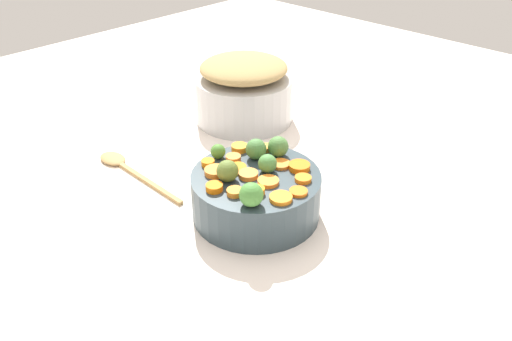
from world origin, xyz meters
TOP-DOWN VIEW (x-y plane):
  - tabletop at (0.00, 0.00)m, footprint 2.40×2.40m
  - serving_bowl_carrots at (0.02, -0.04)m, footprint 0.24×0.24m
  - metal_pot at (-0.29, 0.23)m, footprint 0.24×0.24m
  - stuffing_mound at (-0.29, 0.23)m, footprint 0.21×0.21m
  - carrot_slice_0 at (0.06, 0.03)m, footprint 0.04×0.04m
  - carrot_slice_1 at (0.11, -0.04)m, footprint 0.04×0.04m
  - carrot_slice_2 at (-0.04, -0.09)m, footprint 0.04×0.04m
  - carrot_slice_3 at (-0.07, -0.00)m, footprint 0.04×0.04m
  - carrot_slice_4 at (0.00, -0.13)m, footprint 0.04×0.04m
  - carrot_slice_5 at (-0.03, 0.04)m, footprint 0.04×0.04m
  - carrot_slice_6 at (-0.05, -0.04)m, footprint 0.04×0.04m
  - carrot_slice_7 at (-0.07, -0.08)m, footprint 0.03×0.03m
  - carrot_slice_8 at (0.03, 0.01)m, footprint 0.04×0.04m
  - carrot_slice_9 at (0.01, -0.06)m, footprint 0.04×0.04m
  - carrot_slice_10 at (0.03, -0.11)m, footprint 0.03×0.03m
  - carrot_slice_11 at (0.06, -0.09)m, footprint 0.04×0.04m
  - carrot_slice_12 at (0.05, -0.05)m, footprint 0.04×0.04m
  - carrot_slice_13 at (0.09, -0.00)m, footprint 0.04×0.04m
  - carrot_slice_14 at (-0.02, -0.06)m, footprint 0.04×0.04m
  - carrot_slice_15 at (0.10, -0.07)m, footprint 0.05×0.05m
  - brussels_sprout_0 at (-0.02, -0.00)m, footprint 0.04×0.04m
  - brussels_sprout_1 at (-0.01, -0.09)m, footprint 0.04×0.04m
  - brussels_sprout_2 at (0.00, 0.04)m, footprint 0.04×0.04m
  - brussels_sprout_3 at (0.08, -0.12)m, footprint 0.04×0.04m
  - brussels_sprout_4 at (0.03, -0.02)m, footprint 0.03×0.03m
  - brussels_sprout_5 at (-0.08, -0.05)m, footprint 0.03×0.03m
  - wooden_spoon at (-0.31, -0.12)m, footprint 0.28×0.05m

SIDE VIEW (x-z plane):
  - tabletop at x=0.00m, z-range 0.00..0.02m
  - wooden_spoon at x=-0.31m, z-range 0.02..0.03m
  - serving_bowl_carrots at x=0.02m, z-range 0.02..0.11m
  - metal_pot at x=-0.29m, z-range 0.02..0.13m
  - carrot_slice_1 at x=0.11m, z-range 0.11..0.11m
  - carrot_slice_8 at x=0.03m, z-range 0.11..0.11m
  - carrot_slice_12 at x=0.05m, z-range 0.11..0.11m
  - carrot_slice_15 at x=0.10m, z-range 0.11..0.11m
  - carrot_slice_14 at x=-0.02m, z-range 0.11..0.11m
  - carrot_slice_13 at x=0.09m, z-range 0.11..0.11m
  - carrot_slice_9 at x=0.01m, z-range 0.11..0.12m
  - carrot_slice_5 at x=-0.03m, z-range 0.11..0.12m
  - carrot_slice_10 at x=0.03m, z-range 0.11..0.12m
  - carrot_slice_2 at x=-0.04m, z-range 0.11..0.12m
  - carrot_slice_7 at x=-0.07m, z-range 0.11..0.12m
  - carrot_slice_6 at x=-0.05m, z-range 0.11..0.12m
  - carrot_slice_0 at x=0.06m, z-range 0.11..0.12m
  - carrot_slice_11 at x=0.06m, z-range 0.11..0.12m
  - carrot_slice_4 at x=0.00m, z-range 0.11..0.12m
  - carrot_slice_3 at x=-0.07m, z-range 0.11..0.12m
  - brussels_sprout_5 at x=-0.08m, z-range 0.11..0.13m
  - brussels_sprout_4 at x=0.03m, z-range 0.11..0.14m
  - brussels_sprout_1 at x=-0.01m, z-range 0.11..0.15m
  - brussels_sprout_0 at x=-0.02m, z-range 0.11..0.15m
  - brussels_sprout_2 at x=0.00m, z-range 0.11..0.15m
  - brussels_sprout_3 at x=0.08m, z-range 0.11..0.15m
  - stuffing_mound at x=-0.29m, z-range 0.13..0.18m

